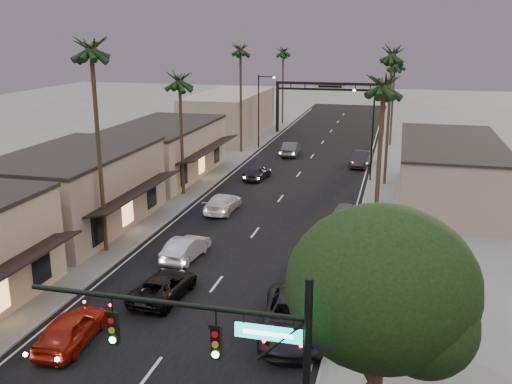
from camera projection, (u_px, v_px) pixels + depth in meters
The scene contains 30 objects.
ground at pixel (287, 190), 52.40m from camera, with size 200.00×200.00×0.00m, color slate.
road at pixel (297, 177), 57.06m from camera, with size 14.00×120.00×0.02m, color black.
sidewalk_left at pixel (227, 157), 65.82m from camera, with size 5.00×92.00×0.12m, color slate.
sidewalk_right at pixel (395, 166), 61.33m from camera, with size 5.00×92.00×0.12m, color slate.
storefront_mid at pixel (76, 191), 41.66m from camera, with size 8.00×14.00×5.50m, color gray.
storefront_far at pixel (163, 152), 56.66m from camera, with size 8.00×16.00×5.00m, color tan.
storefront_dist at pixel (230, 115), 77.98m from camera, with size 8.00×20.00×6.00m, color gray.
building_right at pixel (449, 172), 48.41m from camera, with size 8.00×18.00×5.00m, color gray.
traffic_signal at pixel (240, 360), 16.09m from camera, with size 8.51×0.22×7.80m.
corner_tree at pixel (383, 293), 18.17m from camera, with size 6.20×6.20×8.80m.
arch at pixel (330, 95), 78.88m from camera, with size 15.20×0.40×7.27m.
streetlight_right at pixel (370, 127), 53.98m from camera, with size 2.13×0.30×9.00m.
streetlight_left at pixel (261, 106), 69.38m from camera, with size 2.13×0.30×9.00m.
palm_lb at pixel (91, 43), 34.00m from camera, with size 3.20×3.20×15.20m.
palm_lc at pixel (179, 75), 47.86m from camera, with size 3.20×3.20×12.20m.
palm_ld at pixel (240, 46), 65.05m from camera, with size 3.20×3.20×14.20m.
palm_ra at pixel (384, 79), 32.33m from camera, with size 3.20×3.20×13.20m.
palm_rb at pixel (393, 50), 50.73m from camera, with size 3.20×3.20×14.20m.
palm_rc at pixel (395, 61), 69.91m from camera, with size 3.20×3.20×12.20m.
palm_far at pixel (283, 49), 86.70m from camera, with size 3.20×3.20×13.20m.
oncoming_red at pixel (72, 328), 26.35m from camera, with size 1.87×4.64×1.58m, color #98190B.
oncoming_pickup at pixel (164, 286), 30.98m from camera, with size 2.30×4.99×1.39m, color black.
oncoming_silver at pixel (186, 248), 36.30m from camera, with size 1.54×4.42×1.46m, color #A9A9AF.
oncoming_white at pixel (223, 203), 45.91m from camera, with size 2.02×4.96×1.44m, color silver.
oncoming_dgrey at pixel (257, 172), 55.87m from camera, with size 1.71×4.26×1.45m, color black.
oncoming_grey_far at pixel (291, 149), 66.61m from camera, with size 1.69×4.85×1.60m, color #414146.
curbside_near at pixel (294, 317), 27.19m from camera, with size 2.96×6.41×1.78m, color black.
curbside_black at pixel (312, 273), 32.33m from camera, with size 2.30×5.65×1.64m, color black.
curbside_grey at pixel (342, 214), 43.23m from camera, with size 1.58×3.94×1.34m, color #4B4B50.
curbside_far at pixel (361, 159), 61.25m from camera, with size 1.71×4.91×1.62m, color black.
Camera 1 is at (9.61, -9.65, 14.03)m, focal length 40.00 mm.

